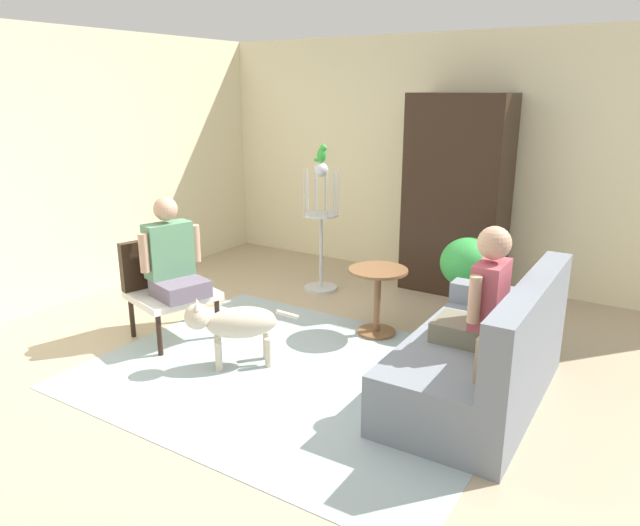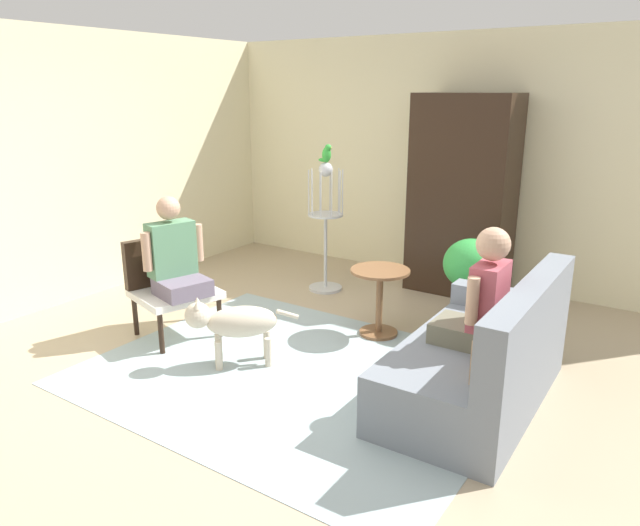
{
  "view_description": "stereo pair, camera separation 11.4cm",
  "coord_description": "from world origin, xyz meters",
  "px_view_note": "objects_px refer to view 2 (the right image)",
  "views": [
    {
      "loc": [
        2.44,
        -3.39,
        2.1
      ],
      "look_at": [
        0.15,
        0.21,
        0.84
      ],
      "focal_mm": 33.18,
      "sensor_mm": 36.0,
      "label": 1
    },
    {
      "loc": [
        2.53,
        -3.32,
        2.1
      ],
      "look_at": [
        0.15,
        0.21,
        0.84
      ],
      "focal_mm": 33.18,
      "sensor_mm": 36.0,
      "label": 2
    }
  ],
  "objects_px": {
    "person_on_couch": "(481,298)",
    "potted_plant": "(471,271)",
    "person_on_armchair": "(175,256)",
    "parrot": "(327,154)",
    "armchair": "(169,280)",
    "round_end_table": "(380,294)",
    "dog": "(234,322)",
    "couch": "(483,361)",
    "bird_cage_stand": "(326,230)",
    "armoire_cabinet": "(462,196)"
  },
  "relations": [
    {
      "from": "person_on_armchair",
      "to": "parrot",
      "type": "height_order",
      "value": "parrot"
    },
    {
      "from": "person_on_armchair",
      "to": "armoire_cabinet",
      "type": "relative_size",
      "value": 0.4
    },
    {
      "from": "round_end_table",
      "to": "potted_plant",
      "type": "xyz_separation_m",
      "value": [
        0.62,
        0.54,
        0.18
      ]
    },
    {
      "from": "bird_cage_stand",
      "to": "parrot",
      "type": "height_order",
      "value": "parrot"
    },
    {
      "from": "person_on_couch",
      "to": "potted_plant",
      "type": "relative_size",
      "value": 0.98
    },
    {
      "from": "person_on_armchair",
      "to": "parrot",
      "type": "relative_size",
      "value": 4.47
    },
    {
      "from": "round_end_table",
      "to": "potted_plant",
      "type": "bearing_deg",
      "value": 41.42
    },
    {
      "from": "person_on_couch",
      "to": "bird_cage_stand",
      "type": "distance_m",
      "value": 2.61
    },
    {
      "from": "armchair",
      "to": "bird_cage_stand",
      "type": "relative_size",
      "value": 0.62
    },
    {
      "from": "round_end_table",
      "to": "bird_cage_stand",
      "type": "bearing_deg",
      "value": 144.65
    },
    {
      "from": "couch",
      "to": "armchair",
      "type": "bearing_deg",
      "value": -172.89
    },
    {
      "from": "round_end_table",
      "to": "dog",
      "type": "bearing_deg",
      "value": -118.98
    },
    {
      "from": "bird_cage_stand",
      "to": "parrot",
      "type": "distance_m",
      "value": 0.8
    },
    {
      "from": "couch",
      "to": "potted_plant",
      "type": "distance_m",
      "value": 1.33
    },
    {
      "from": "couch",
      "to": "parrot",
      "type": "xyz_separation_m",
      "value": [
        -2.22,
        1.4,
        1.15
      ]
    },
    {
      "from": "bird_cage_stand",
      "to": "armoire_cabinet",
      "type": "height_order",
      "value": "armoire_cabinet"
    },
    {
      "from": "couch",
      "to": "dog",
      "type": "height_order",
      "value": "couch"
    },
    {
      "from": "person_on_armchair",
      "to": "dog",
      "type": "height_order",
      "value": "person_on_armchair"
    },
    {
      "from": "bird_cage_stand",
      "to": "armoire_cabinet",
      "type": "bearing_deg",
      "value": 33.37
    },
    {
      "from": "dog",
      "to": "parrot",
      "type": "bearing_deg",
      "value": 102.14
    },
    {
      "from": "bird_cage_stand",
      "to": "armchair",
      "type": "bearing_deg",
      "value": -106.04
    },
    {
      "from": "dog",
      "to": "armchair",
      "type": "bearing_deg",
      "value": 168.89
    },
    {
      "from": "couch",
      "to": "bird_cage_stand",
      "type": "relative_size",
      "value": 1.25
    },
    {
      "from": "armchair",
      "to": "person_on_couch",
      "type": "distance_m",
      "value": 2.72
    },
    {
      "from": "bird_cage_stand",
      "to": "potted_plant",
      "type": "bearing_deg",
      "value": -7.29
    },
    {
      "from": "armchair",
      "to": "round_end_table",
      "type": "xyz_separation_m",
      "value": [
        1.57,
        0.98,
        -0.11
      ]
    },
    {
      "from": "person_on_couch",
      "to": "armoire_cabinet",
      "type": "height_order",
      "value": "armoire_cabinet"
    },
    {
      "from": "dog",
      "to": "bird_cage_stand",
      "type": "height_order",
      "value": "bird_cage_stand"
    },
    {
      "from": "person_on_couch",
      "to": "armchair",
      "type": "bearing_deg",
      "value": -173.19
    },
    {
      "from": "armchair",
      "to": "person_on_armchair",
      "type": "distance_m",
      "value": 0.29
    },
    {
      "from": "couch",
      "to": "potted_plant",
      "type": "xyz_separation_m",
      "value": [
        -0.54,
        1.19,
        0.24
      ]
    },
    {
      "from": "couch",
      "to": "round_end_table",
      "type": "bearing_deg",
      "value": 150.97
    },
    {
      "from": "armchair",
      "to": "armoire_cabinet",
      "type": "xyz_separation_m",
      "value": [
        1.69,
        2.53,
        0.54
      ]
    },
    {
      "from": "couch",
      "to": "armchair",
      "type": "height_order",
      "value": "couch"
    },
    {
      "from": "round_end_table",
      "to": "dog",
      "type": "height_order",
      "value": "round_end_table"
    },
    {
      "from": "person_on_couch",
      "to": "bird_cage_stand",
      "type": "relative_size",
      "value": 0.6
    },
    {
      "from": "couch",
      "to": "potted_plant",
      "type": "bearing_deg",
      "value": 114.57
    },
    {
      "from": "couch",
      "to": "person_on_armchair",
      "type": "relative_size",
      "value": 2.08
    },
    {
      "from": "couch",
      "to": "person_on_armchair",
      "type": "bearing_deg",
      "value": -171.53
    },
    {
      "from": "person_on_couch",
      "to": "round_end_table",
      "type": "bearing_deg",
      "value": 149.18
    },
    {
      "from": "couch",
      "to": "dog",
      "type": "relative_size",
      "value": 2.53
    },
    {
      "from": "potted_plant",
      "to": "bird_cage_stand",
      "type": "bearing_deg",
      "value": 172.71
    },
    {
      "from": "person_on_couch",
      "to": "dog",
      "type": "xyz_separation_m",
      "value": [
        -1.76,
        -0.5,
        -0.41
      ]
    },
    {
      "from": "person_on_armchair",
      "to": "round_end_table",
      "type": "relative_size",
      "value": 1.36
    },
    {
      "from": "parrot",
      "to": "armoire_cabinet",
      "type": "bearing_deg",
      "value": 33.61
    },
    {
      "from": "armchair",
      "to": "dog",
      "type": "xyz_separation_m",
      "value": [
        0.93,
        -0.18,
        -0.13
      ]
    },
    {
      "from": "dog",
      "to": "armoire_cabinet",
      "type": "xyz_separation_m",
      "value": [
        0.76,
        2.71,
        0.67
      ]
    },
    {
      "from": "armchair",
      "to": "potted_plant",
      "type": "height_order",
      "value": "armchair"
    },
    {
      "from": "person_on_couch",
      "to": "dog",
      "type": "relative_size",
      "value": 1.22
    },
    {
      "from": "potted_plant",
      "to": "armoire_cabinet",
      "type": "xyz_separation_m",
      "value": [
        -0.5,
        1.0,
        0.48
      ]
    }
  ]
}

